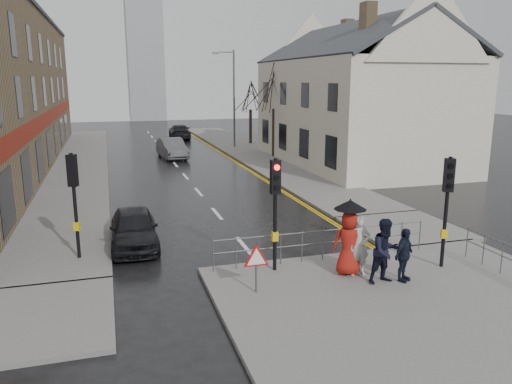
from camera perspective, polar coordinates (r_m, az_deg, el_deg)
ground at (r=15.05m, az=1.65°, el=-9.70°), size 120.00×120.00×0.00m
near_pavement at (r=13.45m, az=19.16°, el=-12.96°), size 10.00×9.00×0.14m
left_pavement at (r=36.71m, az=-19.74°, el=3.09°), size 4.00×44.00×0.14m
right_pavement at (r=40.13m, az=-0.71°, el=4.60°), size 4.00×40.00×0.14m
pavement_bridge_right at (r=20.33m, az=16.61°, el=-4.02°), size 4.00×4.20×0.14m
pavement_stub_left at (r=13.62m, az=-24.56°, el=-13.10°), size 4.00×4.20×0.14m
building_right_cream at (r=35.26m, az=11.29°, el=10.93°), size 9.00×16.40×10.10m
church_tower at (r=75.51m, az=-12.57°, el=14.91°), size 5.00×5.00×18.00m
traffic_signal_near_left at (r=14.54m, az=2.22°, el=-0.33°), size 0.28×0.27×3.40m
traffic_signal_near_right at (r=15.86m, az=21.04°, el=-0.08°), size 0.34×0.33×3.40m
traffic_signal_far_left at (r=16.58m, az=-20.12°, el=0.52°), size 0.34×0.33×3.40m
guard_railing_front at (r=15.96m, az=7.68°, el=-5.21°), size 7.14×0.04×1.00m
warning_sign at (r=13.38m, az=0.03°, el=-7.84°), size 0.80×0.07×1.35m
street_lamp at (r=42.46m, az=-2.76°, el=11.32°), size 1.83×0.25×8.00m
tree_near at (r=37.16m, az=2.08°, el=11.79°), size 2.40×2.40×6.58m
tree_far at (r=44.97m, az=-0.64°, el=11.05°), size 2.40×2.40×5.64m
pedestrian_a at (r=14.86m, az=11.71°, el=-6.01°), size 0.69×0.48×1.79m
pedestrian_b at (r=14.46m, az=14.59°, el=-6.55°), size 0.98×0.80×1.86m
pedestrian_with_umbrella at (r=14.76m, az=10.58°, el=-4.94°), size 1.08×0.96×2.25m
pedestrian_d at (r=14.76m, az=16.55°, el=-6.91°), size 0.98×0.78×1.55m
car_parked at (r=17.95m, az=-13.79°, el=-4.04°), size 1.68×4.00×1.35m
car_mid at (r=37.76m, az=-9.57°, el=4.94°), size 2.01×4.63×1.48m
car_far at (r=49.91m, az=-8.74°, el=6.81°), size 2.43×5.10×1.43m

